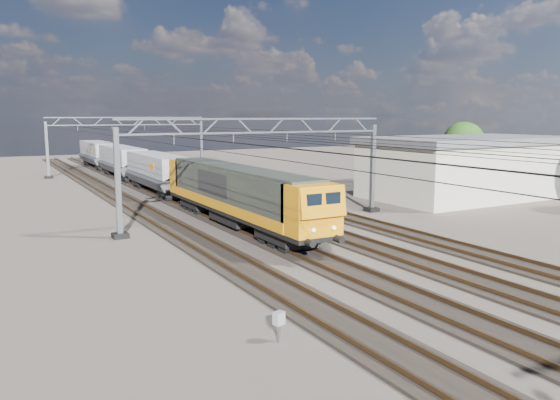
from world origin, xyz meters
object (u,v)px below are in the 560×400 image
catenary_gantry_mid (261,166)px  tree_far (467,144)px  industrial_shed (468,167)px  hopper_wagon_third (98,153)px  hopper_wagon_lead (158,170)px  trackside_cabinet (279,320)px  hopper_wagon_mid (122,160)px  catenary_gantry_far (129,143)px  locomotive (237,192)px

catenary_gantry_mid → tree_far: bearing=17.9°
industrial_shed → hopper_wagon_third: bearing=118.8°
industrial_shed → catenary_gantry_mid: bearing=-174.8°
catenary_gantry_mid → hopper_wagon_lead: catenary_gantry_mid is taller
hopper_wagon_lead → industrial_shed: (24.00, -15.22, 0.49)m
trackside_cabinet → hopper_wagon_mid: bearing=65.9°
industrial_shed → trackside_cabinet: bearing=-146.9°
catenary_gantry_mid → hopper_wagon_third: catenary_gantry_mid is taller
catenary_gantry_mid → trackside_cabinet: 20.11m
catenary_gantry_mid → industrial_shed: bearing=5.2°
catenary_gantry_far → locomotive: size_ratio=0.94×
catenary_gantry_far → industrial_shed: size_ratio=1.07×
trackside_cabinet → industrial_shed: size_ratio=0.06×
catenary_gantry_mid → tree_far: size_ratio=3.00×
hopper_wagon_mid → tree_far: bearing=-33.8°
hopper_wagon_lead → tree_far: tree_far is taller
trackside_cabinet → tree_far: (38.86, 27.72, 3.45)m
industrial_shed → tree_far: size_ratio=2.81×
locomotive → tree_far: 33.96m
locomotive → hopper_wagon_third: (-0.00, 46.10, -0.09)m
hopper_wagon_lead → catenary_gantry_far: bearing=83.9°
hopper_wagon_mid → trackside_cabinet: 49.80m
catenary_gantry_mid → hopper_wagon_lead: 17.42m
locomotive → industrial_shed: (24.00, 2.48, 0.40)m
catenary_gantry_mid → hopper_wagon_mid: size_ratio=1.53×
catenary_gantry_mid → industrial_shed: 22.12m
industrial_shed → hopper_wagon_mid: bearing=129.2°
catenary_gantry_mid → locomotive: 2.59m
catenary_gantry_far → tree_far: size_ratio=3.00×
catenary_gantry_far → trackside_cabinet: bearing=-99.0°
hopper_wagon_third → catenary_gantry_mid: bearing=-87.5°
industrial_shed → tree_far: 11.49m
hopper_wagon_third → trackside_cabinet: (-6.54, -63.55, -1.47)m
hopper_wagon_lead → hopper_wagon_third: same height
hopper_wagon_lead → trackside_cabinet: bearing=-100.5°
industrial_shed → hopper_wagon_lead: bearing=147.6°
industrial_shed → tree_far: bearing=43.1°
hopper_wagon_lead → hopper_wagon_mid: 14.20m
locomotive → tree_far: tree_far is taller
locomotive → hopper_wagon_mid: (-0.00, 31.90, -0.09)m
catenary_gantry_far → hopper_wagon_mid: size_ratio=1.53×
hopper_wagon_lead → industrial_shed: size_ratio=0.70×
catenary_gantry_far → industrial_shed: (22.00, -34.00, -1.18)m
trackside_cabinet → tree_far: tree_far is taller
catenary_gantry_far → hopper_wagon_third: bearing=101.7°
locomotive → tree_far: (32.32, 10.27, 1.89)m
catenary_gantry_far → hopper_wagon_third: 9.97m
catenary_gantry_mid → catenary_gantry_far: (0.00, 36.00, 0.00)m
tree_far → trackside_cabinet: bearing=-144.5°
hopper_wagon_mid → industrial_shed: 37.97m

